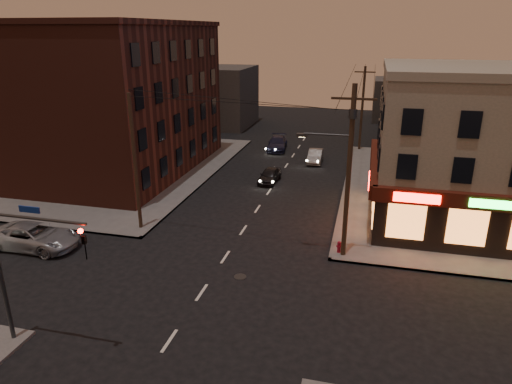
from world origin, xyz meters
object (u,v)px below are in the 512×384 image
(sedan_near, at_px, (270,175))
(sedan_far, at_px, (277,143))
(suv_cross, at_px, (34,236))
(sedan_mid, at_px, (315,156))
(fire_hydrant, at_px, (339,246))

(sedan_near, height_order, sedan_far, sedan_far)
(suv_cross, xyz_separation_m, sedan_far, (9.62, 27.72, -0.05))
(sedan_mid, bearing_deg, suv_cross, -122.86)
(sedan_far, bearing_deg, sedan_mid, -46.62)
(suv_cross, relative_size, sedan_near, 1.50)
(sedan_near, bearing_deg, sedan_far, 101.75)
(sedan_mid, relative_size, fire_hydrant, 5.40)
(fire_hydrant, bearing_deg, sedan_near, 119.37)
(suv_cross, xyz_separation_m, sedan_mid, (14.42, 23.62, -0.12))
(sedan_near, distance_m, sedan_mid, 8.06)
(sedan_near, bearing_deg, fire_hydrant, -57.16)
(suv_cross, height_order, fire_hydrant, suv_cross)
(suv_cross, xyz_separation_m, sedan_near, (11.30, 16.19, -0.14))
(sedan_near, height_order, sedan_mid, sedan_mid)
(sedan_near, xyz_separation_m, fire_hydrant, (7.04, -12.51, -0.08))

